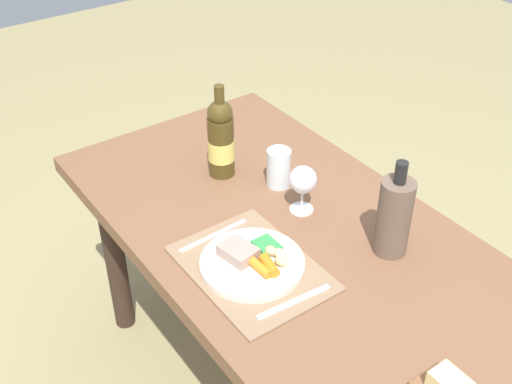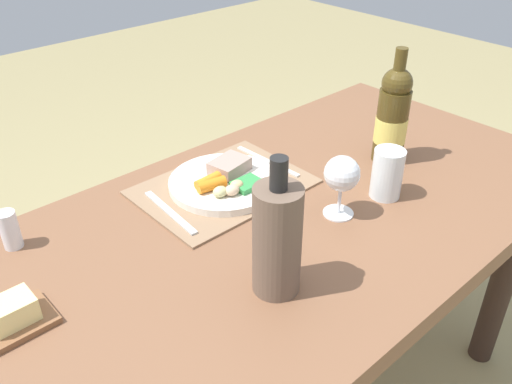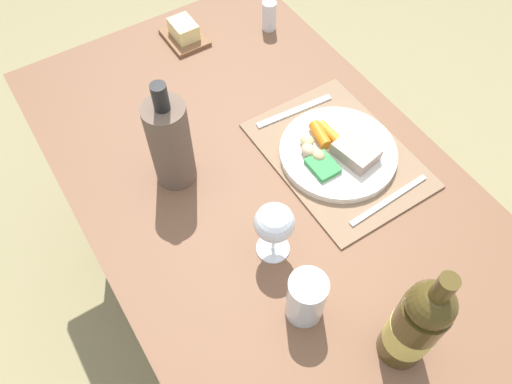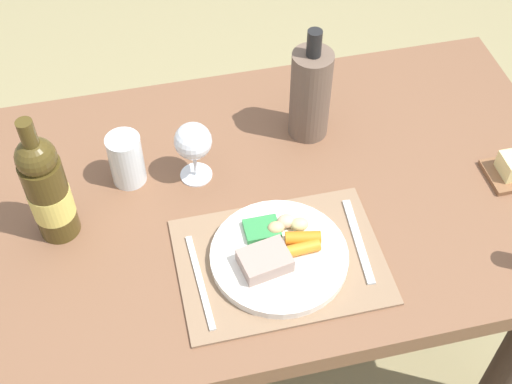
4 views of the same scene
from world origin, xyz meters
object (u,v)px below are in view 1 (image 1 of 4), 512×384
at_px(dinner_plate, 253,261).
at_px(wine_glass, 303,181).
at_px(cooler_bottle, 394,216).
at_px(dining_table, 291,258).
at_px(knife, 294,302).
at_px(water_tumbler, 279,170).
at_px(fork, 213,236).
at_px(wine_bottle, 220,139).

xyz_separation_m(dinner_plate, wine_glass, (-0.12, 0.26, 0.08)).
bearing_deg(cooler_bottle, dinner_plate, -114.64).
height_order(dinner_plate, cooler_bottle, cooler_bottle).
relative_size(dining_table, knife, 7.21).
height_order(dining_table, water_tumbler, water_tumbler).
relative_size(fork, water_tumbler, 1.80).
xyz_separation_m(dinner_plate, fork, (-0.16, -0.02, -0.01)).
relative_size(wine_glass, water_tumbler, 1.21).
distance_m(dinner_plate, knife, 0.17).
bearing_deg(fork, wine_glass, 79.33).
bearing_deg(dining_table, dinner_plate, -71.42).
relative_size(fork, cooler_bottle, 0.78).
xyz_separation_m(knife, wine_bottle, (-0.59, 0.17, 0.12)).
height_order(dining_table, cooler_bottle, cooler_bottle).
bearing_deg(dining_table, wine_bottle, -179.55).
relative_size(knife, water_tumbler, 1.72).
height_order(dinner_plate, fork, dinner_plate).
bearing_deg(knife, wine_bottle, 168.09).
bearing_deg(wine_glass, dining_table, -53.66).
relative_size(dining_table, fork, 6.89).
height_order(fork, wine_bottle, wine_bottle).
bearing_deg(dining_table, knife, -37.18).
xyz_separation_m(fork, water_tumbler, (-0.10, 0.30, 0.04)).
bearing_deg(water_tumbler, dining_table, -27.56).
bearing_deg(fork, water_tumbler, 106.25).
height_order(fork, water_tumbler, water_tumbler).
xyz_separation_m(knife, wine_glass, (-0.29, 0.26, 0.09)).
distance_m(knife, wine_glass, 0.40).
distance_m(fork, wine_glass, 0.30).
relative_size(dinner_plate, knife, 1.30).
relative_size(dining_table, dinner_plate, 5.54).
bearing_deg(water_tumbler, dinner_plate, -47.06).
height_order(dining_table, wine_bottle, wine_bottle).
bearing_deg(wine_bottle, dinner_plate, -22.58).
height_order(cooler_bottle, wine_glass, cooler_bottle).
height_order(dinner_plate, wine_glass, wine_glass).
xyz_separation_m(dinner_plate, knife, (0.17, 0.00, -0.01)).
bearing_deg(water_tumbler, cooler_bottle, 7.75).
height_order(fork, wine_glass, wine_glass).
distance_m(dinner_plate, cooler_bottle, 0.39).
bearing_deg(dinner_plate, dining_table, 108.58).
distance_m(dining_table, fork, 0.25).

